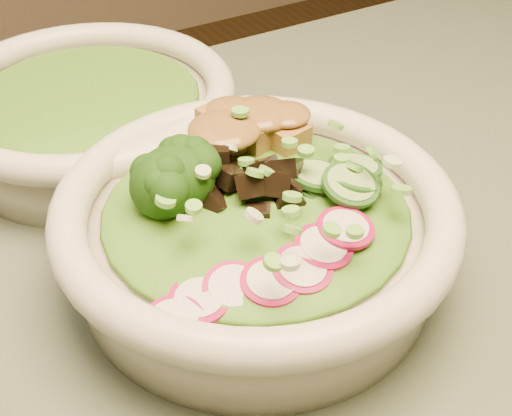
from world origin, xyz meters
TOP-DOWN VIEW (x-y plane):
  - dining_table at (0.00, 0.00)m, footprint 1.20×0.80m
  - salad_bowl at (-0.12, 0.07)m, footprint 0.26×0.26m
  - side_bowl at (-0.16, 0.27)m, footprint 0.24×0.24m
  - lettuce_bed at (-0.12, 0.07)m, footprint 0.20×0.20m
  - side_lettuce at (-0.16, 0.27)m, footprint 0.16×0.16m
  - broccoli_florets at (-0.18, 0.09)m, footprint 0.10×0.09m
  - radish_slices at (-0.14, 0.01)m, footprint 0.11×0.07m
  - cucumber_slices at (-0.06, 0.05)m, footprint 0.09×0.09m
  - mushroom_heap at (-0.12, 0.08)m, footprint 0.09×0.09m
  - tofu_cubes at (-0.10, 0.13)m, footprint 0.10×0.09m
  - peanut_sauce at (-0.10, 0.13)m, footprint 0.07×0.05m
  - scallion_garnish at (-0.12, 0.07)m, footprint 0.18×0.18m

SIDE VIEW (x-z plane):
  - dining_table at x=0.00m, z-range 0.26..1.01m
  - side_bowl at x=-0.16m, z-range 0.75..0.82m
  - salad_bowl at x=-0.12m, z-range 0.75..0.82m
  - side_lettuce at x=-0.16m, z-range 0.79..0.81m
  - lettuce_bed at x=-0.12m, z-range 0.80..0.82m
  - radish_slices at x=-0.14m, z-range 0.80..0.82m
  - cucumber_slices at x=-0.06m, z-range 0.80..0.84m
  - tofu_cubes at x=-0.10m, z-range 0.80..0.84m
  - mushroom_heap at x=-0.12m, z-range 0.80..0.84m
  - broccoli_florets at x=-0.18m, z-range 0.80..0.84m
  - scallion_garnish at x=-0.12m, z-range 0.82..0.84m
  - peanut_sauce at x=-0.10m, z-range 0.82..0.84m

